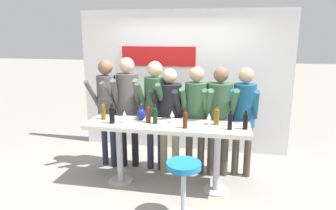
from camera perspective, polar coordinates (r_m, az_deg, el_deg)
The scene contains 23 objects.
ground_plane at distance 4.57m, azimuth -0.23°, elevation -15.16°, with size 40.00×40.00×0.00m, color gray.
back_wall at distance 5.62m, azimuth 2.82°, elevation 4.48°, with size 3.90×0.12×2.62m.
tasting_table at distance 4.24m, azimuth -0.24°, elevation -5.51°, with size 2.30×0.61×0.96m.
bar_stool at distance 3.66m, azimuth 2.97°, elevation -14.33°, with size 0.43×0.43×0.73m.
person_far_left at distance 4.94m, azimuth -11.63°, elevation 0.85°, with size 0.43×0.56×1.79m.
person_left at distance 4.87m, azimuth -7.67°, elevation 0.90°, with size 0.49×0.61×1.83m.
person_center_left at distance 4.72m, azimuth -2.49°, elevation 0.30°, with size 0.44×0.57×1.78m.
person_center at distance 4.63m, azimuth 0.28°, elevation -0.94°, with size 0.47×0.57×1.68m.
person_center_right at distance 4.60m, azimuth 5.32°, elevation -0.75°, with size 0.42×0.54×1.71m.
person_right at distance 4.58m, azimuth 9.80°, elevation -1.03°, with size 0.50×0.60×1.71m.
person_far_right at distance 4.64m, azimuth 14.28°, elevation -1.00°, with size 0.42×0.54×1.71m.
wine_bottle_0 at distance 4.23m, azimuth -3.82°, elevation -1.57°, with size 0.07×0.07×0.30m.
wine_bottle_1 at distance 3.98m, azimuth 3.29°, elevation -2.64°, with size 0.07×0.07×0.28m.
wine_bottle_2 at distance 4.00m, azimuth 11.72°, elevation -2.92°, with size 0.06×0.06×0.27m.
wine_bottle_3 at distance 4.18m, azimuth 9.23°, elevation -2.01°, with size 0.08×0.08×0.28m.
wine_bottle_4 at distance 4.48m, azimuth -12.23°, elevation -1.09°, with size 0.07×0.07×0.28m.
wine_bottle_5 at distance 4.06m, azimuth 14.55°, elevation -2.86°, with size 0.07×0.07×0.26m.
wine_bottle_6 at distance 4.26m, azimuth -10.64°, elevation -1.72°, with size 0.08×0.08×0.29m.
wine_bottle_7 at distance 4.18m, azimuth -2.45°, elevation -1.88°, with size 0.06×0.06×0.28m.
wine_glass_0 at distance 4.23m, azimuth 0.78°, elevation -1.72°, with size 0.07×0.07×0.18m.
wine_glass_1 at distance 4.14m, azimuth 7.81°, elevation -2.19°, with size 0.07×0.07×0.18m.
wine_glass_2 at distance 4.26m, azimuth -8.32°, elevation -1.74°, with size 0.07×0.07×0.18m.
decorative_vase at distance 4.38m, azimuth -5.12°, elevation -1.72°, with size 0.13×0.13×0.22m.
Camera 1 is at (0.78, -3.94, 2.19)m, focal length 32.00 mm.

